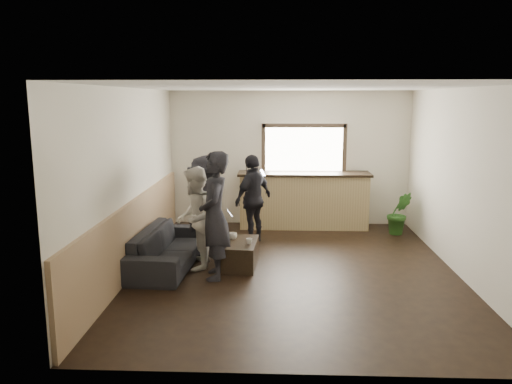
{
  "coord_description": "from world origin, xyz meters",
  "views": [
    {
      "loc": [
        -0.27,
        -7.45,
        2.64
      ],
      "look_at": [
        -0.59,
        0.4,
        1.16
      ],
      "focal_mm": 35.0,
      "sensor_mm": 36.0,
      "label": 1
    }
  ],
  "objects_px": {
    "potted_plant": "(399,213)",
    "person_d": "(253,199)",
    "cup_a": "(233,236)",
    "person_c": "(206,206)",
    "sofa": "(168,248)",
    "person_a": "(215,216)",
    "coffee_table": "(241,254)",
    "cup_b": "(249,241)",
    "person_b": "(195,218)",
    "bar_counter": "(304,197)"
  },
  "relations": [
    {
      "from": "cup_b",
      "to": "person_a",
      "type": "relative_size",
      "value": 0.05
    },
    {
      "from": "person_b",
      "to": "person_d",
      "type": "height_order",
      "value": "person_d"
    },
    {
      "from": "coffee_table",
      "to": "cup_b",
      "type": "relative_size",
      "value": 9.54
    },
    {
      "from": "bar_counter",
      "to": "coffee_table",
      "type": "distance_m",
      "value": 2.8
    },
    {
      "from": "person_b",
      "to": "cup_b",
      "type": "bearing_deg",
      "value": 88.43
    },
    {
      "from": "cup_a",
      "to": "person_a",
      "type": "relative_size",
      "value": 0.07
    },
    {
      "from": "bar_counter",
      "to": "coffee_table",
      "type": "relative_size",
      "value": 3.0
    },
    {
      "from": "coffee_table",
      "to": "person_a",
      "type": "distance_m",
      "value": 0.98
    },
    {
      "from": "sofa",
      "to": "potted_plant",
      "type": "distance_m",
      "value": 4.62
    },
    {
      "from": "coffee_table",
      "to": "person_a",
      "type": "xyz_separation_m",
      "value": [
        -0.34,
        -0.53,
        0.75
      ]
    },
    {
      "from": "bar_counter",
      "to": "cup_b",
      "type": "bearing_deg",
      "value": -110.47
    },
    {
      "from": "cup_b",
      "to": "person_d",
      "type": "height_order",
      "value": "person_d"
    },
    {
      "from": "potted_plant",
      "to": "person_d",
      "type": "bearing_deg",
      "value": -167.28
    },
    {
      "from": "bar_counter",
      "to": "cup_b",
      "type": "xyz_separation_m",
      "value": [
        -0.99,
        -2.64,
        -0.2
      ]
    },
    {
      "from": "sofa",
      "to": "person_a",
      "type": "bearing_deg",
      "value": -117.18
    },
    {
      "from": "person_b",
      "to": "person_d",
      "type": "distance_m",
      "value": 1.72
    },
    {
      "from": "bar_counter",
      "to": "person_d",
      "type": "bearing_deg",
      "value": -130.99
    },
    {
      "from": "coffee_table",
      "to": "person_d",
      "type": "xyz_separation_m",
      "value": [
        0.14,
        1.38,
        0.62
      ]
    },
    {
      "from": "cup_a",
      "to": "potted_plant",
      "type": "bearing_deg",
      "value": 31.07
    },
    {
      "from": "potted_plant",
      "to": "person_d",
      "type": "height_order",
      "value": "person_d"
    },
    {
      "from": "cup_b",
      "to": "potted_plant",
      "type": "distance_m",
      "value": 3.55
    },
    {
      "from": "bar_counter",
      "to": "sofa",
      "type": "bearing_deg",
      "value": -131.61
    },
    {
      "from": "bar_counter",
      "to": "potted_plant",
      "type": "height_order",
      "value": "bar_counter"
    },
    {
      "from": "bar_counter",
      "to": "person_b",
      "type": "xyz_separation_m",
      "value": [
        -1.83,
        -2.64,
        0.16
      ]
    },
    {
      "from": "person_c",
      "to": "bar_counter",
      "type": "bearing_deg",
      "value": 152.79
    },
    {
      "from": "bar_counter",
      "to": "person_c",
      "type": "distance_m",
      "value": 2.66
    },
    {
      "from": "sofa",
      "to": "person_c",
      "type": "relative_size",
      "value": 1.22
    },
    {
      "from": "potted_plant",
      "to": "person_a",
      "type": "relative_size",
      "value": 0.45
    },
    {
      "from": "cup_b",
      "to": "person_d",
      "type": "distance_m",
      "value": 1.54
    },
    {
      "from": "coffee_table",
      "to": "potted_plant",
      "type": "relative_size",
      "value": 1.06
    },
    {
      "from": "person_b",
      "to": "cup_a",
      "type": "bearing_deg",
      "value": 113.36
    },
    {
      "from": "cup_b",
      "to": "person_b",
      "type": "relative_size",
      "value": 0.06
    },
    {
      "from": "bar_counter",
      "to": "coffee_table",
      "type": "height_order",
      "value": "bar_counter"
    },
    {
      "from": "person_b",
      "to": "person_d",
      "type": "xyz_separation_m",
      "value": [
        0.84,
        1.5,
        0.01
      ]
    },
    {
      "from": "sofa",
      "to": "cup_b",
      "type": "xyz_separation_m",
      "value": [
        1.3,
        -0.07,
        0.14
      ]
    },
    {
      "from": "potted_plant",
      "to": "person_d",
      "type": "xyz_separation_m",
      "value": [
        -2.84,
        -0.64,
        0.39
      ]
    },
    {
      "from": "person_c",
      "to": "person_d",
      "type": "xyz_separation_m",
      "value": [
        0.76,
        0.85,
        -0.04
      ]
    },
    {
      "from": "cup_a",
      "to": "person_c",
      "type": "distance_m",
      "value": 0.74
    },
    {
      "from": "cup_a",
      "to": "person_b",
      "type": "relative_size",
      "value": 0.08
    },
    {
      "from": "cup_a",
      "to": "person_a",
      "type": "height_order",
      "value": "person_a"
    },
    {
      "from": "cup_b",
      "to": "potted_plant",
      "type": "height_order",
      "value": "potted_plant"
    },
    {
      "from": "sofa",
      "to": "coffee_table",
      "type": "height_order",
      "value": "sofa"
    },
    {
      "from": "cup_a",
      "to": "person_b",
      "type": "bearing_deg",
      "value": -154.79
    },
    {
      "from": "sofa",
      "to": "cup_b",
      "type": "relative_size",
      "value": 22.03
    },
    {
      "from": "person_a",
      "to": "sofa",
      "type": "bearing_deg",
      "value": -127.25
    },
    {
      "from": "coffee_table",
      "to": "bar_counter",
      "type": "bearing_deg",
      "value": 65.88
    },
    {
      "from": "person_a",
      "to": "person_c",
      "type": "relative_size",
      "value": 1.11
    },
    {
      "from": "person_a",
      "to": "person_d",
      "type": "relative_size",
      "value": 1.16
    },
    {
      "from": "sofa",
      "to": "cup_a",
      "type": "xyz_separation_m",
      "value": [
        1.02,
        0.19,
        0.15
      ]
    },
    {
      "from": "bar_counter",
      "to": "cup_a",
      "type": "relative_size",
      "value": 20.38
    }
  ]
}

